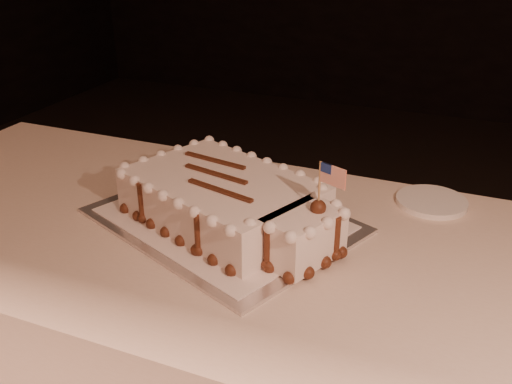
% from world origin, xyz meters
% --- Properties ---
extents(cake_board, '(0.66, 0.58, 0.01)m').
position_xyz_m(cake_board, '(-0.29, 0.64, 0.75)').
color(cake_board, silver).
rests_on(cake_board, banquet_table).
extents(doily, '(0.59, 0.53, 0.00)m').
position_xyz_m(doily, '(-0.29, 0.64, 0.76)').
color(doily, white).
rests_on(doily, cake_board).
extents(sheet_cake, '(0.54, 0.42, 0.20)m').
position_xyz_m(sheet_cake, '(-0.26, 0.63, 0.81)').
color(sheet_cake, white).
rests_on(sheet_cake, doily).
extents(side_plate, '(0.16, 0.16, 0.01)m').
position_xyz_m(side_plate, '(0.13, 0.91, 0.76)').
color(side_plate, white).
rests_on(side_plate, banquet_table).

